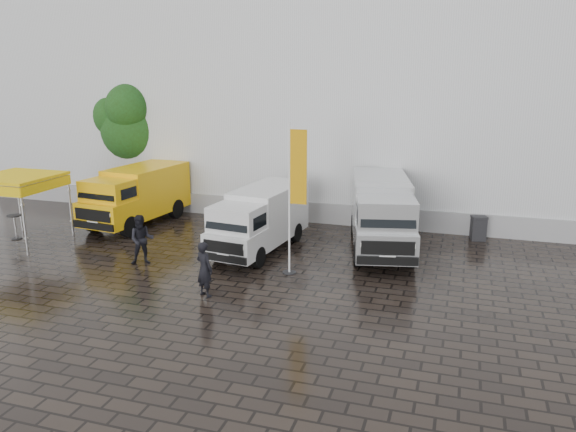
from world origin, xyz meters
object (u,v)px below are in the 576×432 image
van_silver (381,216)px  cocktail_table (15,227)px  van_yellow (136,197)px  person_front (204,269)px  wheelie_bin (478,228)px  van_white (260,221)px  canopy_tent (17,180)px  person_tent (142,240)px  flagpole (294,191)px

van_silver → cocktail_table: 15.83m
van_yellow → cocktail_table: 5.36m
van_yellow → cocktail_table: bearing=-129.0°
cocktail_table → person_front: (10.72, -3.32, 0.39)m
van_silver → wheelie_bin: size_ratio=6.26×
van_silver → wheelie_bin: (3.87, 2.65, -0.91)m
van_white → canopy_tent: canopy_tent is taller
cocktail_table → canopy_tent: bearing=-24.6°
van_silver → canopy_tent: 15.26m
van_silver → person_front: (-4.73, -6.65, -0.51)m
van_white → canopy_tent: (-10.08, -2.01, 1.46)m
van_white → cocktail_table: van_white is taller
van_yellow → wheelie_bin: size_ratio=5.49×
cocktail_table → wheelie_bin: (19.32, 5.98, -0.01)m
van_white → person_tent: (-3.70, -2.87, -0.30)m
canopy_tent → person_front: bearing=-16.7°
van_yellow → van_silver: (11.69, -0.40, 0.10)m
wheelie_bin → person_tent: person_tent is taller
van_white → person_tent: van_white is taller
flagpole → person_front: size_ratio=2.94×
flagpole → van_yellow: bearing=155.4°
wheelie_bin → person_tent: bearing=-161.4°
van_white → van_silver: size_ratio=0.87×
van_white → person_front: size_ratio=3.12×
flagpole → cocktail_table: flagpole is taller
van_silver → cocktail_table: size_ratio=6.19×
person_tent → flagpole: bearing=-19.9°
flagpole → person_tent: (-5.83, -0.73, -2.12)m
person_front → canopy_tent: bearing=7.4°
van_yellow → person_front: size_ratio=3.14×
van_yellow → van_white: 7.30m
van_silver → person_front: size_ratio=3.58×
cocktail_table → person_tent: person_tent is taller
cocktail_table → van_yellow: bearing=44.8°
person_tent → van_silver: bearing=1.3°
flagpole → person_tent: flagpole is taller
van_white → person_front: (-0.06, -5.02, -0.33)m
cocktail_table → person_front: bearing=-17.2°
van_silver → cocktail_table: (-15.45, -3.33, -0.90)m
wheelie_bin → van_yellow: bearing=176.5°
van_silver → van_yellow: bearing=165.3°
cocktail_table → wheelie_bin: cocktail_table is taller
van_yellow → person_tent: van_yellow is taller
canopy_tent → person_front: size_ratio=1.61×
cocktail_table → wheelie_bin: size_ratio=1.01×
canopy_tent → cocktail_table: bearing=155.4°
wheelie_bin → van_silver: bearing=-157.4°
flagpole → person_tent: size_ratio=2.84×
van_silver → wheelie_bin: van_silver is taller
canopy_tent → wheelie_bin: (18.63, 6.30, -2.19)m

